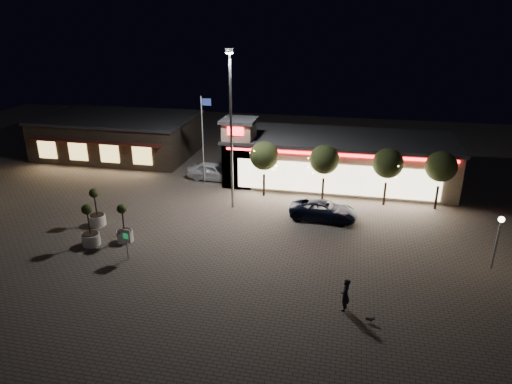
% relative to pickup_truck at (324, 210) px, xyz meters
% --- Properties ---
extents(ground, '(90.00, 90.00, 0.00)m').
position_rel_pickup_truck_xyz_m(ground, '(-9.35, -7.22, -0.71)').
color(ground, '#61584E').
rests_on(ground, ground).
extents(retail_building, '(20.40, 8.40, 6.10)m').
position_rel_pickup_truck_xyz_m(retail_building, '(0.16, 8.60, 1.50)').
color(retail_building, tan).
rests_on(retail_building, ground).
extents(restaurant_building, '(16.40, 11.00, 4.30)m').
position_rel_pickup_truck_xyz_m(restaurant_building, '(-23.35, 12.76, 1.45)').
color(restaurant_building, '#382D23').
rests_on(restaurant_building, ground).
extents(floodlight_pole, '(0.60, 0.40, 12.38)m').
position_rel_pickup_truck_xyz_m(floodlight_pole, '(-7.35, 0.78, 6.31)').
color(floodlight_pole, gray).
rests_on(floodlight_pole, ground).
extents(flagpole, '(0.95, 0.10, 8.00)m').
position_rel_pickup_truck_xyz_m(flagpole, '(-11.25, 5.78, 4.03)').
color(flagpole, white).
rests_on(flagpole, ground).
extents(lamp_post_east, '(0.36, 0.36, 3.48)m').
position_rel_pickup_truck_xyz_m(lamp_post_east, '(10.65, -5.22, 1.74)').
color(lamp_post_east, gray).
rests_on(lamp_post_east, ground).
extents(string_tree_a, '(2.42, 2.42, 4.79)m').
position_rel_pickup_truck_xyz_m(string_tree_a, '(-5.35, 3.78, 2.85)').
color(string_tree_a, '#332319').
rests_on(string_tree_a, ground).
extents(string_tree_b, '(2.42, 2.42, 4.79)m').
position_rel_pickup_truck_xyz_m(string_tree_b, '(-0.35, 3.78, 2.85)').
color(string_tree_b, '#332319').
rests_on(string_tree_b, ground).
extents(string_tree_c, '(2.42, 2.42, 4.79)m').
position_rel_pickup_truck_xyz_m(string_tree_c, '(4.65, 3.78, 2.85)').
color(string_tree_c, '#332319').
rests_on(string_tree_c, ground).
extents(string_tree_d, '(2.42, 2.42, 4.79)m').
position_rel_pickup_truck_xyz_m(string_tree_d, '(8.65, 3.78, 2.85)').
color(string_tree_d, '#332319').
rests_on(string_tree_d, ground).
extents(pickup_truck, '(5.29, 2.77, 1.42)m').
position_rel_pickup_truck_xyz_m(pickup_truck, '(0.00, 0.00, 0.00)').
color(pickup_truck, black).
rests_on(pickup_truck, ground).
extents(white_sedan, '(5.00, 2.40, 1.65)m').
position_rel_pickup_truck_xyz_m(white_sedan, '(-10.81, 6.78, 0.11)').
color(white_sedan, white).
rests_on(white_sedan, ground).
extents(pedestrian, '(0.57, 0.75, 1.83)m').
position_rel_pickup_truck_xyz_m(pedestrian, '(1.92, -11.38, 0.20)').
color(pedestrian, black).
rests_on(pedestrian, ground).
extents(dog, '(0.45, 0.23, 0.24)m').
position_rel_pickup_truck_xyz_m(dog, '(3.25, -12.22, -0.47)').
color(dog, '#59514C').
rests_on(dog, ground).
extents(planter_left, '(1.18, 1.18, 2.89)m').
position_rel_pickup_truck_xyz_m(planter_left, '(-16.27, -4.54, 0.18)').
color(planter_left, silver).
rests_on(planter_left, ground).
extents(planter_mid, '(1.20, 1.20, 2.95)m').
position_rel_pickup_truck_xyz_m(planter_mid, '(-15.07, -7.47, 0.20)').
color(planter_mid, silver).
rests_on(planter_mid, ground).
extents(planter_right, '(1.12, 1.12, 2.74)m').
position_rel_pickup_truck_xyz_m(planter_right, '(-13.09, -6.51, 0.14)').
color(planter_right, silver).
rests_on(planter_right, ground).
extents(valet_sign, '(0.69, 0.17, 2.08)m').
position_rel_pickup_truck_xyz_m(valet_sign, '(-11.75, -8.75, 0.75)').
color(valet_sign, gray).
rests_on(valet_sign, ground).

